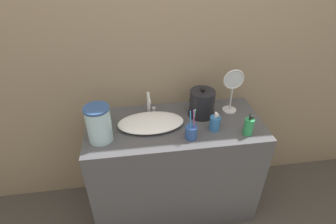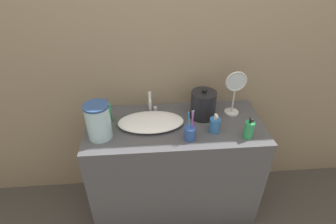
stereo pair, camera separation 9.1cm
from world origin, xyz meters
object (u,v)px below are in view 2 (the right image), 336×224
at_px(faucet, 151,102).
at_px(toothbrush_cup, 190,133).
at_px(vanity_mirror, 235,90).
at_px(mouthwash_bottle, 249,129).
at_px(lotion_bottle, 215,125).
at_px(shampoo_bottle, 108,112).
at_px(electric_kettle, 203,105).
at_px(water_pitcher, 98,121).

bearing_deg(faucet, toothbrush_cup, -52.62).
bearing_deg(toothbrush_cup, vanity_mirror, 37.69).
xyz_separation_m(mouthwash_bottle, vanity_mirror, (-0.02, 0.27, 0.12)).
bearing_deg(lotion_bottle, shampoo_bottle, 166.00).
distance_m(mouthwash_bottle, vanity_mirror, 0.30).
distance_m(electric_kettle, mouthwash_bottle, 0.35).
height_order(lotion_bottle, shampoo_bottle, shampoo_bottle).
bearing_deg(water_pitcher, lotion_bottle, -0.54).
height_order(toothbrush_cup, vanity_mirror, vanity_mirror).
distance_m(lotion_bottle, vanity_mirror, 0.29).
distance_m(toothbrush_cup, lotion_bottle, 0.18).
relative_size(shampoo_bottle, mouthwash_bottle, 1.13).
bearing_deg(electric_kettle, water_pitcher, -165.42).
distance_m(toothbrush_cup, shampoo_bottle, 0.56).
distance_m(electric_kettle, lotion_bottle, 0.19).
bearing_deg(shampoo_bottle, vanity_mirror, 2.06).
xyz_separation_m(lotion_bottle, vanity_mirror, (0.17, 0.20, 0.13)).
distance_m(faucet, shampoo_bottle, 0.29).
bearing_deg(mouthwash_bottle, shampoo_bottle, 164.49).
bearing_deg(water_pitcher, shampoo_bottle, 78.25).
bearing_deg(shampoo_bottle, electric_kettle, 1.09).
height_order(electric_kettle, vanity_mirror, vanity_mirror).
relative_size(faucet, water_pitcher, 0.70).
distance_m(mouthwash_bottle, water_pitcher, 0.91).
distance_m(faucet, mouthwash_bottle, 0.67).
xyz_separation_m(lotion_bottle, water_pitcher, (-0.71, 0.01, 0.06)).
relative_size(faucet, mouthwash_bottle, 1.10).
xyz_separation_m(toothbrush_cup, lotion_bottle, (0.17, 0.06, 0.00)).
height_order(faucet, shampoo_bottle, shampoo_bottle).
bearing_deg(vanity_mirror, water_pitcher, -167.66).
relative_size(shampoo_bottle, vanity_mirror, 0.52).
xyz_separation_m(electric_kettle, shampoo_bottle, (-0.64, -0.01, -0.02)).
distance_m(vanity_mirror, water_pitcher, 0.91).
bearing_deg(lotion_bottle, mouthwash_bottle, -20.62).
bearing_deg(vanity_mirror, lotion_bottle, -130.45).
xyz_separation_m(electric_kettle, vanity_mirror, (0.21, 0.02, 0.10)).
distance_m(lotion_bottle, water_pitcher, 0.72).
relative_size(faucet, shampoo_bottle, 0.97).
bearing_deg(shampoo_bottle, lotion_bottle, -14.00).
xyz_separation_m(toothbrush_cup, vanity_mirror, (0.34, 0.26, 0.14)).
xyz_separation_m(faucet, electric_kettle, (0.35, -0.06, -0.00)).
distance_m(faucet, toothbrush_cup, 0.38).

